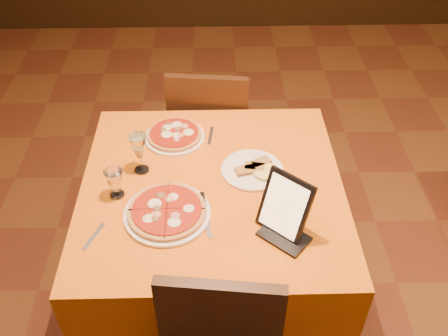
{
  "coord_description": "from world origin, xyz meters",
  "views": [
    {
      "loc": [
        -0.57,
        -1.12,
        2.18
      ],
      "look_at": [
        -0.54,
        0.4,
        0.86
      ],
      "focal_mm": 40.0,
      "sensor_mm": 36.0,
      "label": 1
    }
  ],
  "objects_px": {
    "wine_glass": "(140,153)",
    "water_glass": "(115,183)",
    "tablet": "(285,206)",
    "main_table": "(213,243)",
    "pizza_near": "(167,212)",
    "pizza_far": "(175,136)",
    "chair_main_far": "(212,128)"
  },
  "relations": [
    {
      "from": "wine_glass",
      "to": "water_glass",
      "type": "bearing_deg",
      "value": -119.41
    },
    {
      "from": "tablet",
      "to": "wine_glass",
      "type": "bearing_deg",
      "value": -169.73
    },
    {
      "from": "main_table",
      "to": "pizza_near",
      "type": "bearing_deg",
      "value": -136.18
    },
    {
      "from": "pizza_far",
      "to": "main_table",
      "type": "bearing_deg",
      "value": -61.9
    },
    {
      "from": "main_table",
      "to": "pizza_near",
      "type": "relative_size",
      "value": 3.2
    },
    {
      "from": "pizza_far",
      "to": "tablet",
      "type": "height_order",
      "value": "tablet"
    },
    {
      "from": "pizza_far",
      "to": "wine_glass",
      "type": "distance_m",
      "value": 0.27
    },
    {
      "from": "main_table",
      "to": "tablet",
      "type": "xyz_separation_m",
      "value": [
        0.27,
        -0.25,
        0.49
      ]
    },
    {
      "from": "pizza_near",
      "to": "tablet",
      "type": "height_order",
      "value": "tablet"
    },
    {
      "from": "pizza_near",
      "to": "water_glass",
      "type": "height_order",
      "value": "water_glass"
    },
    {
      "from": "pizza_far",
      "to": "water_glass",
      "type": "distance_m",
      "value": 0.44
    },
    {
      "from": "chair_main_far",
      "to": "pizza_near",
      "type": "bearing_deg",
      "value": 85.87
    },
    {
      "from": "pizza_near",
      "to": "water_glass",
      "type": "relative_size",
      "value": 2.64
    },
    {
      "from": "chair_main_far",
      "to": "water_glass",
      "type": "relative_size",
      "value": 7.0
    },
    {
      "from": "wine_glass",
      "to": "tablet",
      "type": "relative_size",
      "value": 0.78
    },
    {
      "from": "pizza_far",
      "to": "tablet",
      "type": "distance_m",
      "value": 0.73
    },
    {
      "from": "chair_main_far",
      "to": "pizza_near",
      "type": "xyz_separation_m",
      "value": [
        -0.18,
        -0.96,
        0.31
      ]
    },
    {
      "from": "pizza_near",
      "to": "water_glass",
      "type": "xyz_separation_m",
      "value": [
        -0.21,
        0.12,
        0.05
      ]
    },
    {
      "from": "tablet",
      "to": "pizza_near",
      "type": "bearing_deg",
      "value": -148.36
    },
    {
      "from": "pizza_near",
      "to": "wine_glass",
      "type": "xyz_separation_m",
      "value": [
        -0.13,
        0.27,
        0.08
      ]
    },
    {
      "from": "water_glass",
      "to": "pizza_far",
      "type": "bearing_deg",
      "value": 60.01
    },
    {
      "from": "wine_glass",
      "to": "chair_main_far",
      "type": "bearing_deg",
      "value": 66.36
    },
    {
      "from": "main_table",
      "to": "pizza_far",
      "type": "relative_size",
      "value": 3.91
    },
    {
      "from": "pizza_near",
      "to": "pizza_far",
      "type": "height_order",
      "value": "same"
    },
    {
      "from": "pizza_near",
      "to": "wine_glass",
      "type": "height_order",
      "value": "wine_glass"
    },
    {
      "from": "chair_main_far",
      "to": "water_glass",
      "type": "height_order",
      "value": "chair_main_far"
    },
    {
      "from": "pizza_far",
      "to": "tablet",
      "type": "relative_size",
      "value": 1.15
    },
    {
      "from": "wine_glass",
      "to": "main_table",
      "type": "bearing_deg",
      "value": -18.18
    },
    {
      "from": "chair_main_far",
      "to": "tablet",
      "type": "distance_m",
      "value": 1.15
    },
    {
      "from": "chair_main_far",
      "to": "wine_glass",
      "type": "distance_m",
      "value": 0.85
    },
    {
      "from": "main_table",
      "to": "water_glass",
      "type": "distance_m",
      "value": 0.59
    },
    {
      "from": "chair_main_far",
      "to": "tablet",
      "type": "xyz_separation_m",
      "value": [
        0.27,
        -1.04,
        0.41
      ]
    }
  ]
}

